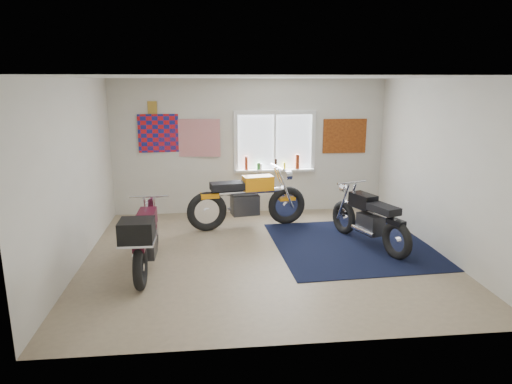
{
  "coord_description": "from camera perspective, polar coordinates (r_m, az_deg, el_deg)",
  "views": [
    {
      "loc": [
        -0.84,
        -6.64,
        2.64
      ],
      "look_at": [
        -0.1,
        0.4,
        0.92
      ],
      "focal_mm": 32.0,
      "sensor_mm": 36.0,
      "label": 1
    }
  ],
  "objects": [
    {
      "name": "triumph_poster",
      "position": [
        9.59,
        11.02,
        6.88
      ],
      "size": [
        0.9,
        0.03,
        0.7
      ],
      "primitive_type": "cube",
      "color": "#A54C14",
      "rests_on": "room_shell"
    },
    {
      "name": "yellow_triumph",
      "position": [
        8.39,
        -1.11,
        -1.14
      ],
      "size": [
        2.25,
        0.71,
        1.14
      ],
      "rotation": [
        0.0,
        0.0,
        0.18
      ],
      "color": "black",
      "rests_on": "ground"
    },
    {
      "name": "window_assembly",
      "position": [
        9.29,
        2.35,
        5.78
      ],
      "size": [
        1.66,
        0.17,
        1.26
      ],
      "color": "white",
      "rests_on": "room_shell"
    },
    {
      "name": "black_chrome_bike",
      "position": [
        7.7,
        13.95,
        -3.41
      ],
      "size": [
        0.84,
        1.85,
        0.99
      ],
      "rotation": [
        0.0,
        0.0,
        1.92
      ],
      "color": "black",
      "rests_on": "navy_rug"
    },
    {
      "name": "room_shell",
      "position": [
        6.76,
        1.19,
        5.14
      ],
      "size": [
        5.5,
        5.5,
        5.5
      ],
      "color": "white",
      "rests_on": "ground"
    },
    {
      "name": "maroon_tourer",
      "position": [
        6.56,
        -13.75,
        -5.74
      ],
      "size": [
        0.58,
        1.92,
        0.98
      ],
      "rotation": [
        0.0,
        0.0,
        1.56
      ],
      "color": "black",
      "rests_on": "ground"
    },
    {
      "name": "ground",
      "position": [
        7.19,
        1.13,
        -7.9
      ],
      "size": [
        5.5,
        5.5,
        0.0
      ],
      "primitive_type": "plane",
      "color": "#9E896B",
      "rests_on": "ground"
    },
    {
      "name": "oil_bottles",
      "position": [
        9.28,
        2.4,
        3.59
      ],
      "size": [
        1.13,
        0.09,
        0.3
      ],
      "color": "maroon",
      "rests_on": "window_assembly"
    },
    {
      "name": "flag_display",
      "position": [
        9.19,
        -12.83,
        10.26
      ],
      "size": [
        1.6,
        0.1,
        1.17
      ],
      "color": "red",
      "rests_on": "room_shell"
    },
    {
      "name": "navy_rug",
      "position": [
        7.77,
        11.89,
        -6.47
      ],
      "size": [
        2.63,
        2.72,
        0.01
      ],
      "primitive_type": "cube",
      "rotation": [
        0.0,
        0.0,
        0.05
      ],
      "color": "black",
      "rests_on": "ground"
    }
  ]
}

